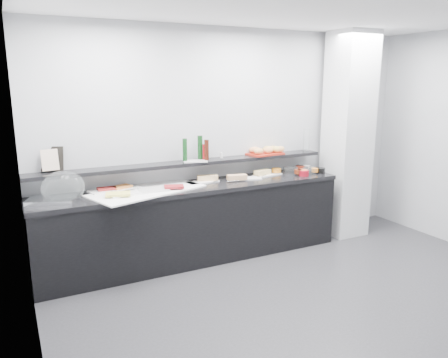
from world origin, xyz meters
name	(u,v)px	position (x,y,z in m)	size (l,w,h in m)	color
ground	(338,310)	(0.00, 0.00, 0.00)	(5.00, 5.00, 0.00)	#2D2D30
back_wall	(236,140)	(0.00, 2.00, 1.35)	(5.00, 0.02, 2.70)	#A5A8AC
column	(347,136)	(1.50, 1.65, 1.35)	(0.50, 0.50, 2.70)	silver
buffet_cabinet	(195,225)	(-0.70, 1.70, 0.42)	(3.60, 0.60, 0.85)	black
counter_top	(195,187)	(-0.70, 1.70, 0.88)	(3.62, 0.62, 0.05)	black
wall_shelf	(189,163)	(-0.70, 1.88, 1.13)	(3.60, 0.25, 0.04)	black
cloche_base	(52,200)	(-2.24, 1.69, 0.92)	(0.45, 0.30, 0.04)	silver
cloche_dome	(63,188)	(-2.12, 1.73, 1.03)	(0.43, 0.28, 0.34)	white
linen_runner	(147,191)	(-1.27, 1.67, 0.91)	(1.22, 0.58, 0.01)	white
platter_meat_a	(102,191)	(-1.72, 1.84, 0.92)	(0.28, 0.19, 0.01)	white
food_meat_a	(107,189)	(-1.67, 1.83, 0.94)	(0.20, 0.13, 0.02)	maroon
platter_salmon	(126,189)	(-1.48, 1.79, 0.92)	(0.33, 0.22, 0.01)	silver
food_salmon	(122,187)	(-1.51, 1.85, 0.94)	(0.20, 0.13, 0.02)	orange
platter_cheese	(124,194)	(-1.54, 1.60, 0.92)	(0.31, 0.21, 0.01)	white
food_cheese	(118,194)	(-1.62, 1.55, 0.94)	(0.25, 0.16, 0.02)	#EDE15C
platter_meat_b	(154,190)	(-1.21, 1.63, 0.92)	(0.31, 0.21, 0.01)	silver
food_meat_b	(174,187)	(-0.99, 1.59, 0.94)	(0.21, 0.13, 0.02)	maroon
sandwich_plate_left	(202,182)	(-0.57, 1.79, 0.91)	(0.39, 0.17, 0.01)	white
sandwich_food_left	(208,178)	(-0.49, 1.81, 0.94)	(0.24, 0.09, 0.06)	#DBB073
tongs_left	(217,181)	(-0.40, 1.73, 0.92)	(0.01, 0.01, 0.16)	silver
sandwich_plate_mid	(246,179)	(-0.02, 1.72, 0.91)	(0.38, 0.16, 0.01)	white
sandwich_food_mid	(237,177)	(-0.16, 1.68, 0.94)	(0.24, 0.09, 0.06)	tan
tongs_mid	(232,181)	(-0.25, 1.62, 0.92)	(0.01, 0.01, 0.16)	silver
sandwich_plate_right	(267,175)	(0.33, 1.79, 0.91)	(0.38, 0.16, 0.01)	silver
sandwich_food_right	(262,172)	(0.26, 1.79, 0.94)	(0.23, 0.09, 0.06)	tan
tongs_right	(264,175)	(0.25, 1.72, 0.92)	(0.01, 0.01, 0.16)	#ACAEB3
bowl_glass_fruit	(290,170)	(0.70, 1.79, 0.94)	(0.19, 0.19, 0.07)	white
fill_glass_fruit	(276,170)	(0.49, 1.81, 0.95)	(0.12, 0.12, 0.05)	orange
bowl_black_jam	(302,168)	(0.89, 1.82, 0.94)	(0.16, 0.16, 0.07)	black
fill_black_jam	(300,168)	(0.85, 1.80, 0.95)	(0.13, 0.13, 0.05)	#5C180D
bowl_glass_cream	(307,169)	(0.94, 1.77, 0.94)	(0.16, 0.16, 0.07)	silver
fill_glass_cream	(304,167)	(0.94, 1.83, 0.95)	(0.15, 0.15, 0.05)	silver
bowl_red_jam	(304,173)	(0.73, 1.55, 0.94)	(0.12, 0.12, 0.07)	maroon
fill_red_jam	(298,172)	(0.69, 1.61, 0.95)	(0.10, 0.10, 0.05)	#5D1F0D
bowl_glass_salmon	(310,171)	(0.88, 1.64, 0.94)	(0.18, 0.18, 0.07)	white
fill_glass_salmon	(303,172)	(0.74, 1.59, 0.95)	(0.13, 0.13, 0.05)	#CD5532
bowl_black_fruit	(320,170)	(1.02, 1.59, 0.94)	(0.12, 0.12, 0.07)	black
fill_black_fruit	(315,170)	(0.94, 1.59, 0.95)	(0.08, 0.08, 0.05)	orange
framed_print	(52,159)	(-2.18, 1.98, 1.28)	(0.23, 0.02, 0.26)	black
print_art	(50,160)	(-2.20, 1.94, 1.28)	(0.17, 0.00, 0.22)	beige
condiment_tray	(195,161)	(-0.63, 1.84, 1.16)	(0.27, 0.17, 0.01)	silver
bottle_green_a	(185,150)	(-0.74, 1.88, 1.29)	(0.05, 0.05, 0.26)	#0F3715
bottle_brown	(207,150)	(-0.50, 1.81, 1.28)	(0.05, 0.05, 0.24)	#361209
bottle_green_b	(200,147)	(-0.54, 1.90, 1.30)	(0.06, 0.06, 0.28)	#0E3312
bottle_hot	(205,152)	(-0.50, 1.87, 1.25)	(0.04, 0.04, 0.18)	#A10B10
shaker_salt	(222,155)	(-0.28, 1.85, 1.20)	(0.03, 0.03, 0.07)	silver
shaker_pepper	(207,156)	(-0.47, 1.86, 1.20)	(0.03, 0.03, 0.07)	silver
bread_tray	(264,153)	(0.36, 1.91, 1.16)	(0.45, 0.31, 0.02)	#9C1E10
bread_roll_nw	(255,150)	(0.24, 1.95, 1.21)	(0.15, 0.09, 0.08)	#D48550
bread_roll_n	(267,149)	(0.42, 1.93, 1.21)	(0.15, 0.10, 0.08)	#AD8842
bread_roll_ne	(273,149)	(0.49, 1.92, 1.21)	(0.14, 0.09, 0.08)	#B58B45
bread_roll_sw	(259,151)	(0.23, 1.83, 1.21)	(0.13, 0.09, 0.08)	tan
bread_roll_s	(268,150)	(0.37, 1.84, 1.21)	(0.12, 0.08, 0.08)	#D68D51
bread_roll_se	(277,149)	(0.52, 1.85, 1.21)	(0.13, 0.08, 0.08)	gold
bread_roll_midw	(270,149)	(0.44, 1.90, 1.21)	(0.13, 0.09, 0.08)	tan
bread_roll_mide	(280,149)	(0.56, 1.85, 1.21)	(0.14, 0.09, 0.08)	tan
carafe	(306,140)	(0.98, 1.86, 1.30)	(0.09, 0.09, 0.30)	silver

